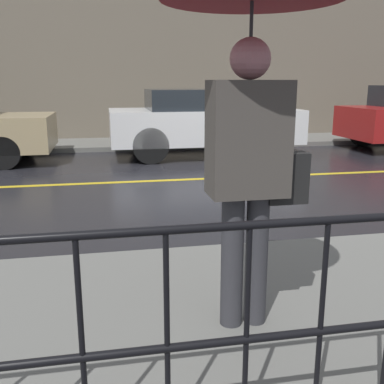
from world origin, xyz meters
The scene contains 6 objects.
ground_plane centered at (0.00, 0.00, 0.00)m, with size 80.00×80.00×0.00m, color black.
sidewalk_far centered at (0.00, 4.31, 0.05)m, with size 28.00×1.90×0.11m.
lane_marking centered at (0.00, 0.00, 0.00)m, with size 25.20×0.12×0.01m.
building_storefront centered at (0.00, 5.41, 2.47)m, with size 28.00×0.30×4.93m.
pedestrian centered at (-1.24, -4.72, 1.73)m, with size 0.98×0.98×2.10m.
car_white centered at (0.05, 2.39, 0.75)m, with size 4.02×1.75×1.43m.
Camera 1 is at (-2.04, -7.15, 1.57)m, focal length 42.00 mm.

